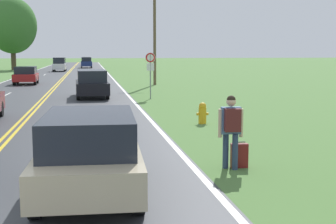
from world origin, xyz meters
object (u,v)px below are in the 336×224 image
at_px(car_black_van_mid_near, 92,83).
at_px(car_dark_blue_suv_distant, 86,62).
at_px(traffic_sign, 150,64).
at_px(tree_left_verge, 12,26).
at_px(car_dark_grey_van_horizon, 87,61).
at_px(suitcase, 239,156).
at_px(car_red_hatchback_mid_far, 26,75).
at_px(car_champagne_hatchback_nearest, 90,152).
at_px(car_white_suv_receding, 59,64).
at_px(hitchhiker_person, 231,125).
at_px(fire_hydrant, 202,113).

xyz_separation_m(car_black_van_mid_near, car_dark_blue_suv_distant, (-0.55, 53.99, 0.09)).
bearing_deg(car_black_van_mid_near, traffic_sign, 65.45).
height_order(tree_left_verge, car_black_van_mid_near, tree_left_verge).
height_order(traffic_sign, car_dark_grey_van_horizon, traffic_sign).
xyz_separation_m(suitcase, car_dark_grey_van_horizon, (-3.99, 85.60, 0.62)).
height_order(suitcase, traffic_sign, traffic_sign).
distance_m(car_black_van_mid_near, car_red_hatchback_mid_far, 13.83).
xyz_separation_m(traffic_sign, car_champagne_hatchback_nearest, (-3.64, -18.54, -1.23)).
height_order(suitcase, car_dark_grey_van_horizon, car_dark_grey_van_horizon).
height_order(car_white_suv_receding, car_dark_grey_van_horizon, car_white_suv_receding).
distance_m(car_black_van_mid_near, car_white_suv_receding, 40.08).
xyz_separation_m(car_black_van_mid_near, car_dark_grey_van_horizon, (-0.58, 67.18, 0.03)).
height_order(suitcase, car_white_suv_receding, car_white_suv_receding).
xyz_separation_m(hitchhiker_person, fire_hydrant, (1.05, 7.11, -0.67)).
bearing_deg(car_black_van_mid_near, car_dark_blue_suv_distant, 178.78).
bearing_deg(car_dark_blue_suv_distant, car_dark_grey_van_horizon, 179.21).
distance_m(hitchhiker_person, car_red_hatchback_mid_far, 32.43).
bearing_deg(car_dark_grey_van_horizon, car_red_hatchback_mid_far, -3.74).
relative_size(car_black_van_mid_near, car_white_suv_receding, 1.11).
distance_m(suitcase, tree_left_verge, 66.74).
relative_size(car_dark_blue_suv_distant, car_dark_grey_van_horizon, 1.06).
bearing_deg(car_red_hatchback_mid_far, hitchhiker_person, -165.93).
xyz_separation_m(fire_hydrant, car_black_van_mid_near, (-4.20, 11.45, 0.47)).
height_order(fire_hydrant, car_white_suv_receding, car_white_suv_receding).
distance_m(car_champagne_hatchback_nearest, car_red_hatchback_mid_far, 33.11).
bearing_deg(car_red_hatchback_mid_far, car_black_van_mid_near, -157.92).
xyz_separation_m(hitchhiker_person, tree_left_verge, (-14.73, 64.85, 5.67)).
distance_m(tree_left_verge, car_red_hatchback_mid_far, 34.66).
height_order(traffic_sign, car_black_van_mid_near, traffic_sign).
distance_m(car_red_hatchback_mid_far, car_dark_grey_van_horizon, 54.72).
relative_size(traffic_sign, car_dark_grey_van_horizon, 0.61).
xyz_separation_m(traffic_sign, tree_left_verge, (-15.04, 47.74, 4.67)).
height_order(hitchhiker_person, tree_left_verge, tree_left_verge).
height_order(suitcase, car_red_hatchback_mid_far, car_red_hatchback_mid_far).
bearing_deg(car_red_hatchback_mid_far, car_dark_grey_van_horizon, -6.64).
relative_size(fire_hydrant, car_dark_blue_suv_distant, 0.17).
bearing_deg(car_dark_grey_van_horizon, traffic_sign, 4.81).
distance_m(tree_left_verge, car_dark_grey_van_horizon, 24.32).
height_order(hitchhiker_person, traffic_sign, traffic_sign).
xyz_separation_m(tree_left_verge, car_black_van_mid_near, (11.58, -46.29, -5.87)).
xyz_separation_m(car_white_suv_receding, car_dark_blue_suv_distant, (3.75, 14.14, -0.04)).
xyz_separation_m(suitcase, fire_hydrant, (0.79, 6.98, 0.13)).
xyz_separation_m(car_champagne_hatchback_nearest, car_dark_blue_suv_distant, (-0.37, 73.98, 0.12)).
distance_m(hitchhiker_person, traffic_sign, 17.14).
height_order(suitcase, tree_left_verge, tree_left_verge).
bearing_deg(car_dark_grey_van_horizon, car_champagne_hatchback_nearest, 1.71).
distance_m(fire_hydrant, car_champagne_hatchback_nearest, 9.61).
xyz_separation_m(car_black_van_mid_near, car_red_hatchback_mid_far, (-5.52, 12.68, -0.06)).
height_order(tree_left_verge, car_dark_grey_van_horizon, tree_left_verge).
relative_size(traffic_sign, car_white_suv_receding, 0.65).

